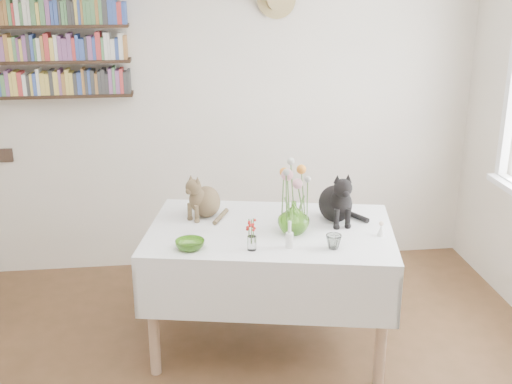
{
  "coord_description": "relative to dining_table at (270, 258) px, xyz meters",
  "views": [
    {
      "loc": [
        -0.28,
        -2.52,
        2.24
      ],
      "look_at": [
        0.14,
        0.9,
        1.05
      ],
      "focal_mm": 45.0,
      "sensor_mm": 36.0,
      "label": 1
    }
  ],
  "objects": [
    {
      "name": "tabby_cat",
      "position": [
        -0.37,
        0.26,
        0.34
      ],
      "size": [
        0.31,
        0.31,
        0.29
      ],
      "primitive_type": null,
      "rotation": [
        0.0,
        0.0,
        -0.84
      ],
      "color": "brown",
      "rests_on": "dining_table"
    },
    {
      "name": "bookshelf_unit",
      "position": [
        -1.34,
        1.16,
        1.26
      ],
      "size": [
        1.0,
        0.16,
        0.91
      ],
      "color": "black",
      "rests_on": "room"
    },
    {
      "name": "dining_table",
      "position": [
        0.0,
        0.0,
        0.0
      ],
      "size": [
        1.61,
        1.21,
        0.78
      ],
      "color": "white",
      "rests_on": "room"
    },
    {
      "name": "berry_jar",
      "position": [
        -0.15,
        -0.29,
        0.28
      ],
      "size": [
        0.05,
        0.05,
        0.2
      ],
      "color": "white",
      "rests_on": "dining_table"
    },
    {
      "name": "candlestick",
      "position": [
        0.06,
        -0.29,
        0.24
      ],
      "size": [
        0.04,
        0.04,
        0.16
      ],
      "color": "white",
      "rests_on": "dining_table"
    },
    {
      "name": "drinking_glass",
      "position": [
        0.31,
        -0.33,
        0.23
      ],
      "size": [
        0.11,
        0.11,
        0.08
      ],
      "primitive_type": "imported",
      "rotation": [
        0.0,
        0.0,
        -0.37
      ],
      "color": "white",
      "rests_on": "dining_table"
    },
    {
      "name": "flower_bouquet",
      "position": [
        0.13,
        -0.07,
        0.53
      ],
      "size": [
        0.17,
        0.13,
        0.39
      ],
      "color": "#4C7233",
      "rests_on": "flower_vase"
    },
    {
      "name": "green_bowl",
      "position": [
        -0.49,
        -0.24,
        0.22
      ],
      "size": [
        0.22,
        0.22,
        0.05
      ],
      "primitive_type": "imported",
      "rotation": [
        0.0,
        0.0,
        -0.54
      ],
      "color": "#88CB4A",
      "rests_on": "dining_table"
    },
    {
      "name": "black_cat",
      "position": [
        0.42,
        0.09,
        0.36
      ],
      "size": [
        0.25,
        0.3,
        0.34
      ],
      "primitive_type": null,
      "rotation": [
        0.0,
        0.0,
        0.09
      ],
      "color": "black",
      "rests_on": "dining_table"
    },
    {
      "name": "porcelain_figurine",
      "position": [
        0.62,
        -0.18,
        0.23
      ],
      "size": [
        0.05,
        0.05,
        0.09
      ],
      "color": "white",
      "rests_on": "dining_table"
    },
    {
      "name": "room",
      "position": [
        -0.24,
        -1.0,
        0.66
      ],
      "size": [
        4.08,
        4.58,
        2.58
      ],
      "color": "brown",
      "rests_on": "ground"
    },
    {
      "name": "flower_vase",
      "position": [
        0.12,
        -0.08,
        0.29
      ],
      "size": [
        0.19,
        0.19,
        0.2
      ],
      "primitive_type": "imported",
      "rotation": [
        0.0,
        0.0,
        0.01
      ],
      "color": "#88CB4A",
      "rests_on": "dining_table"
    }
  ]
}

